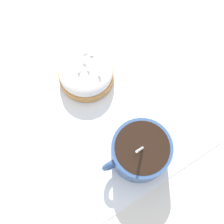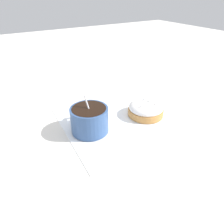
# 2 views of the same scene
# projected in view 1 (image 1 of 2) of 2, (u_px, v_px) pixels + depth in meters

# --- Properties ---
(ground_plane) EXTENTS (3.00, 3.00, 0.00)m
(ground_plane) POSITION_uv_depth(u_px,v_px,m) (109.00, 116.00, 0.55)
(ground_plane) COLOR silver
(paper_napkin) EXTENTS (0.31, 0.32, 0.00)m
(paper_napkin) POSITION_uv_depth(u_px,v_px,m) (109.00, 116.00, 0.55)
(paper_napkin) COLOR white
(paper_napkin) RESTS_ON ground_plane
(coffee_cup) EXTENTS (0.09, 0.12, 0.10)m
(coffee_cup) POSITION_uv_depth(u_px,v_px,m) (142.00, 150.00, 0.50)
(coffee_cup) COLOR #335184
(coffee_cup) RESTS_ON paper_napkin
(frosted_pastry) EXTENTS (0.10, 0.10, 0.05)m
(frosted_pastry) POSITION_uv_depth(u_px,v_px,m) (86.00, 73.00, 0.56)
(frosted_pastry) COLOR #C18442
(frosted_pastry) RESTS_ON paper_napkin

